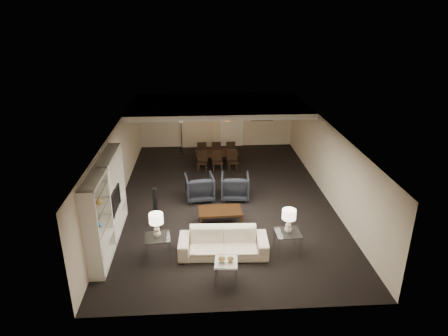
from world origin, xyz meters
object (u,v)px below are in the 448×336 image
television (112,200)px  chair_fl (202,151)px  armchair_right (235,186)px  floor_lamp (182,135)px  vase_blue (98,224)px  chair_nr (233,161)px  chair_fr (230,150)px  chair_nm (217,162)px  sofa (223,243)px  armchair_left (200,187)px  side_table_left (158,246)px  vase_amber (98,201)px  chair_nl (202,162)px  coffee_table (220,217)px  side_table_right (287,242)px  chair_fm (216,151)px  floor_speaker (155,206)px  marble_table (226,271)px  table_lamp_right (289,221)px  dining_table (217,159)px  table_lamp_left (157,225)px  pendant_light (226,117)px

television → chair_fl: size_ratio=1.20×
armchair_right → chair_fl: bearing=-68.7°
chair_fl → floor_lamp: floor_lamp is taller
vase_blue → chair_nr: bearing=57.0°
vase_blue → chair_fr: vase_blue is taller
chair_nm → floor_lamp: bearing=121.1°
sofa → armchair_left: (-0.60, 3.30, 0.09)m
side_table_left → vase_amber: bearing=178.7°
chair_fl → chair_nm: bearing=113.0°
vase_amber → chair_nm: (3.20, 5.59, -1.21)m
vase_amber → chair_nl: bearing=65.1°
sofa → coffee_table: bearing=92.4°
sofa → armchair_left: armchair_left is taller
side_table_right → chair_fm: bearing=102.9°
sofa → chair_nr: size_ratio=2.65×
floor_speaker → chair_fr: 5.80m
vase_blue → chair_nm: vase_blue is taller
floor_lamp → marble_table: bearing=-81.5°
coffee_table → vase_amber: bearing=-153.0°
table_lamp_right → television: bearing=165.4°
coffee_table → chair_nm: 4.03m
coffee_table → armchair_left: (-0.60, 1.70, 0.20)m
chair_nm → chair_fl: bearing=113.9°
sofa → vase_amber: vase_amber is taller
chair_nr → television: bearing=-138.2°
sofa → chair_fr: size_ratio=2.65×
side_table_left → chair_nr: bearing=66.7°
dining_table → table_lamp_left: bearing=-112.6°
table_lamp_right → side_table_left: bearing=180.0°
television → dining_table: (3.17, 5.03, -0.76)m
table_lamp_right → chair_nl: size_ratio=0.75×
table_lamp_left → chair_fl: 7.04m
chair_nm → chair_fl: size_ratio=1.00×
armchair_left → vase_blue: bearing=47.5°
chair_fl → vase_blue: bearing=68.3°
armchair_right → chair_nm: 2.37m
chair_fr → pendant_light: bearing=20.0°
pendant_light → side_table_left: size_ratio=0.81×
side_table_right → chair_nm: 5.84m
armchair_right → chair_fr: 3.62m
dining_table → vase_amber: bearing=-123.6°
side_table_right → dining_table: (-1.58, 6.27, -0.00)m
chair_nr → chair_fm: same height
armchair_right → sofa: bearing=84.3°
armchair_left → dining_table: bearing=-111.0°
armchair_right → vase_amber: (-3.68, -3.27, 1.22)m
side_table_right → chair_fm: chair_fm is taller
floor_speaker → chair_nm: 4.37m
chair_nm → chair_nr: (0.60, 0.00, 0.00)m
pendant_light → vase_blue: pendant_light is taller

